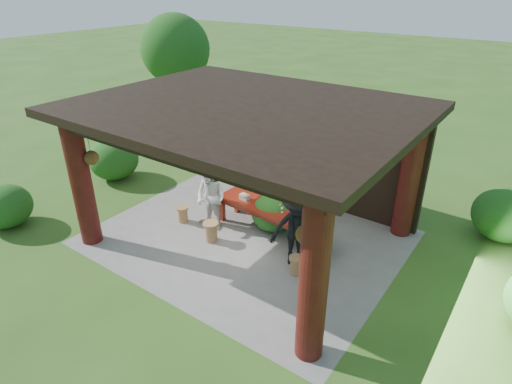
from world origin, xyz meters
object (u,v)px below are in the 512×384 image
Objects in this scene: stool_near_right at (296,265)px; napkin_basket at (245,197)px; stool_near_left at (211,231)px; guest_man at (296,229)px; stool_far_left at (183,214)px; guest_woman at (211,197)px; tasting_table at (272,212)px; wine_shelf at (281,164)px; host at (297,194)px.

napkin_basket is (-2.26, 1.08, 0.59)m from stool_near_right.
guest_man reaches higher than stool_near_left.
guest_man is (-0.24, 0.35, 0.67)m from stool_near_right.
stool_far_left is 1.11m from guest_woman.
tasting_table is 7.18× the size of stool_far_left.
napkin_basket is at bearing -87.75° from wine_shelf.
tasting_table is at bearing 76.99° from host.
tasting_table is 0.88m from host.
stool_near_left is at bearing -177.97° from stool_near_right.
tasting_table is at bearing 47.82° from stool_near_left.
stool_far_left is 0.25× the size of guest_man.
host is 7.11× the size of napkin_basket.
wine_shelf is at bearing 92.25° from napkin_basket.
guest_man reaches higher than stool_near_right.
wine_shelf is 1.36× the size of guest_woman.
guest_woman is 2.63m from guest_man.
napkin_basket is (1.46, 0.89, 0.58)m from stool_far_left.
stool_near_left is 0.29× the size of guest_woman.
tasting_table is 1.73× the size of host.
wine_shelf is 5.51× the size of stool_far_left.
stool_far_left is at bearing 167.66° from stool_near_left.
stool_near_left is at bearing -92.21° from wine_shelf.
tasting_table is 1.76× the size of guest_man.
wine_shelf is at bearing -37.29° from host.
stool_near_right is 0.24× the size of host.
guest_man reaches higher than tasting_table.
stool_near_right is 0.80m from guest_man.
napkin_basket reaches higher than tasting_table.
host is (1.21, -1.15, -0.16)m from wine_shelf.
stool_far_left is 1.81m from napkin_basket.
stool_far_left is at bearing -158.94° from tasting_table.
stool_near_right is 0.24× the size of guest_woman.
napkin_basket reaches higher than stool_near_right.
stool_far_left is at bearing -116.14° from wine_shelf.
stool_near_right is 2.57m from napkin_basket.
napkin_basket reaches higher than stool_far_left.
host is (1.33, 1.95, 0.65)m from stool_near_left.
guest_man is (2.21, 0.44, 0.63)m from stool_near_left.
stool_far_left is (-1.27, 0.28, -0.04)m from stool_near_left.
stool_far_left is 0.24× the size of host.
wine_shelf is at bearing 127.75° from stool_near_right.
wine_shelf is 4.71× the size of stool_near_left.
stool_near_left is at bearing 61.77° from host.
tasting_table is 12.33× the size of napkin_basket.
stool_near_left is at bearing -99.49° from napkin_basket.
host reaches higher than tasting_table.
stool_near_left is 1.17× the size of stool_far_left.
host reaches higher than stool_near_left.
wine_shelf is at bearing 87.79° from stool_near_left.
wine_shelf is at bearing 116.11° from tasting_table.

